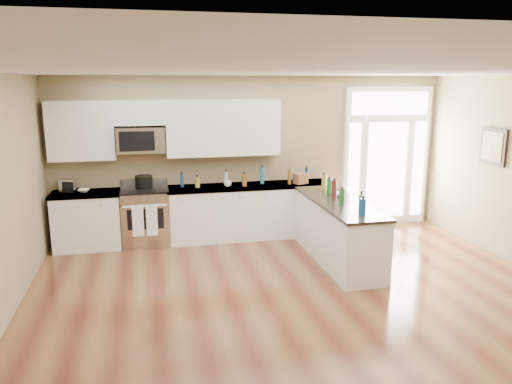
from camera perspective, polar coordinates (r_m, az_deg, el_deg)
ground at (r=5.67m, az=8.75°, el=-16.15°), size 8.00×8.00×0.00m
room_shell at (r=5.08m, az=9.39°, el=1.01°), size 8.00×8.00×8.00m
back_cabinet_left at (r=8.67m, az=-18.69°, el=-3.27°), size 1.10×0.66×0.94m
back_cabinet_right at (r=8.78m, az=-0.80°, el=-2.39°), size 2.85×0.66×0.94m
peninsula_cabinet at (r=7.75m, az=9.29°, el=-4.66°), size 0.69×2.32×0.94m
upper_cabinet_left at (r=8.54m, az=-19.37°, el=6.62°), size 1.04×0.33×0.95m
upper_cabinet_right at (r=8.58m, az=-3.76°, el=7.33°), size 1.94×0.33×0.95m
upper_cabinet_short at (r=8.46m, az=-13.18°, el=8.82°), size 0.82×0.33×0.40m
microwave at (r=8.46m, az=-13.03°, el=5.84°), size 0.78×0.41×0.42m
entry_door at (r=9.74m, az=14.67°, el=3.90°), size 1.70×0.10×2.60m
wall_art_near at (r=8.72m, az=25.48°, el=4.72°), size 0.05×0.58×0.58m
kitchen_range at (r=8.60m, az=-12.51°, el=-2.74°), size 0.78×0.69×1.08m
stockpot at (r=8.55m, az=-12.70°, el=1.18°), size 0.34×0.34×0.22m
toaster_oven at (r=8.67m, az=-20.61°, el=0.72°), size 0.30×0.27×0.21m
cardboard_box at (r=8.80m, az=5.11°, el=1.56°), size 0.27×0.24×0.18m
bowl_left at (r=8.58m, az=-19.08°, el=0.15°), size 0.21×0.21×0.04m
bowl_peninsula at (r=7.93m, az=9.30°, el=-0.24°), size 0.25×0.25×0.06m
cup_counter at (r=8.54m, az=-3.26°, el=0.96°), size 0.17×0.17×0.10m
counter_bottles at (r=8.03m, az=4.31°, el=0.71°), size 2.41×2.45×0.29m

